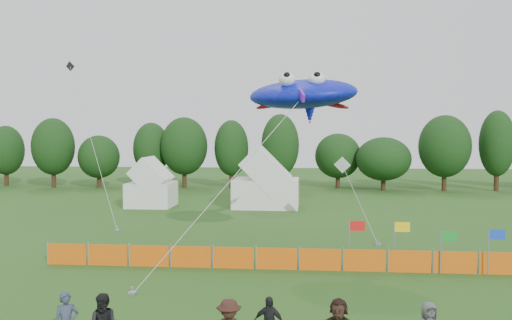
# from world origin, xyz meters

# --- Properties ---
(treeline) EXTENTS (104.57, 8.78, 8.36)m
(treeline) POSITION_xyz_m (1.61, 44.93, 4.18)
(treeline) COLOR #382314
(treeline) RESTS_ON ground
(tent_left) EXTENTS (3.77, 3.77, 3.32)m
(tent_left) POSITION_xyz_m (-11.05, 29.64, 1.68)
(tent_left) COLOR white
(tent_left) RESTS_ON ground
(tent_right) EXTENTS (5.47, 4.37, 3.86)m
(tent_right) POSITION_xyz_m (-1.42, 30.13, 1.95)
(tent_right) COLOR white
(tent_right) RESTS_ON ground
(barrier_fence) EXTENTS (21.90, 0.06, 1.00)m
(barrier_fence) POSITION_xyz_m (0.66, 8.96, 0.50)
(barrier_fence) COLOR #DA590C
(barrier_fence) RESTS_ON ground
(flag_row) EXTENTS (10.73, 0.70, 2.25)m
(flag_row) POSITION_xyz_m (9.08, 8.97, 1.41)
(flag_row) COLOR gray
(flag_row) RESTS_ON ground
(stingray_kite) EXTENTS (10.15, 14.64, 9.21)m
(stingray_kite) POSITION_xyz_m (1.82, 11.84, 8.17)
(stingray_kite) COLOR #0F1CD7
(stingray_kite) RESTS_ON ground
(small_kite_white) EXTENTS (2.36, 6.98, 4.65)m
(small_kite_white) POSITION_xyz_m (4.84, 19.71, 2.88)
(small_kite_white) COLOR silver
(small_kite_white) RESTS_ON ground
(small_kite_dark) EXTENTS (5.86, 5.87, 11.46)m
(small_kite_dark) POSITION_xyz_m (-12.82, 20.96, 5.87)
(small_kite_dark) COLOR black
(small_kite_dark) RESTS_ON ground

